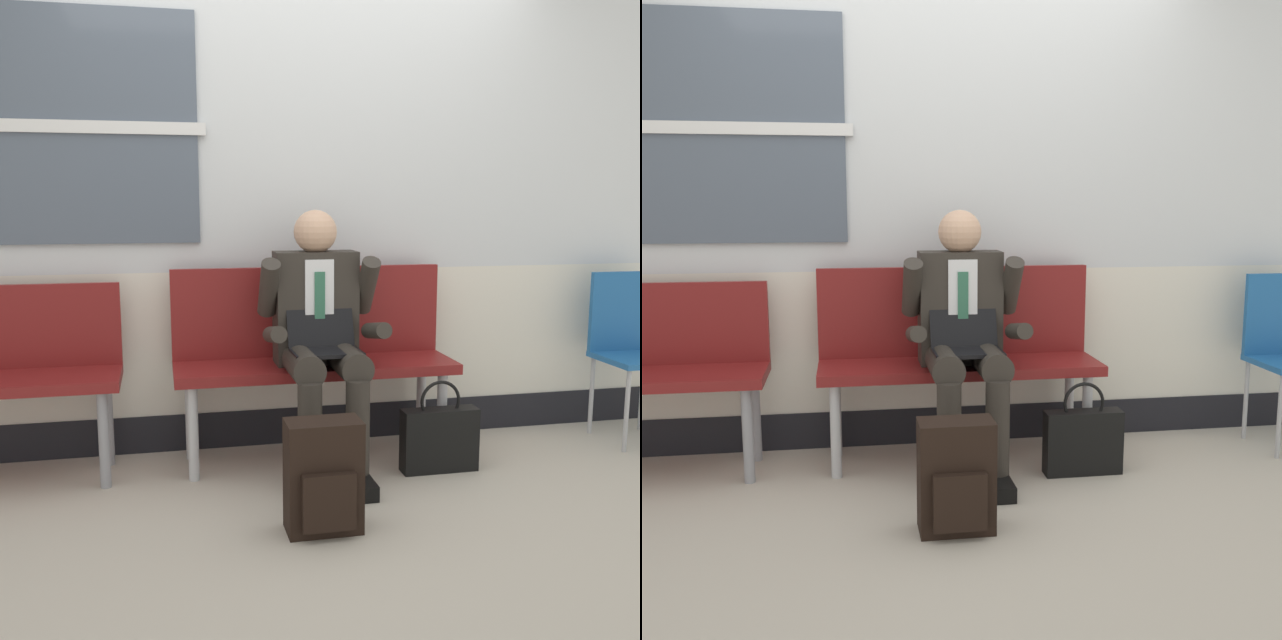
{
  "view_description": "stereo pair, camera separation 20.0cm",
  "coord_description": "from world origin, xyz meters",
  "views": [
    {
      "loc": [
        -0.7,
        -3.05,
        1.3
      ],
      "look_at": [
        0.02,
        0.24,
        0.75
      ],
      "focal_mm": 41.32,
      "sensor_mm": 36.0,
      "label": 1
    },
    {
      "loc": [
        -0.5,
        -3.09,
        1.3
      ],
      "look_at": [
        0.02,
        0.24,
        0.75
      ],
      "focal_mm": 41.32,
      "sensor_mm": 36.0,
      "label": 2
    }
  ],
  "objects": [
    {
      "name": "person_seated",
      "position": [
        0.04,
        0.31,
        0.67
      ],
      "size": [
        0.57,
        0.7,
        1.25
      ],
      "color": "#2D2823",
      "rests_on": "ground"
    },
    {
      "name": "folding_chair",
      "position": [
        1.8,
        0.45,
        0.55
      ],
      "size": [
        0.38,
        0.38,
        0.91
      ],
      "color": "#1E5999",
      "rests_on": "ground"
    },
    {
      "name": "handbag",
      "position": [
        0.59,
        0.16,
        0.16
      ],
      "size": [
        0.37,
        0.11,
        0.45
      ],
      "color": "black",
      "rests_on": "ground"
    },
    {
      "name": "ground_plane",
      "position": [
        0.0,
        0.0,
        0.0
      ],
      "size": [
        18.0,
        18.0,
        0.0
      ],
      "primitive_type": "plane",
      "color": "#B2A899"
    },
    {
      "name": "bench_with_person",
      "position": [
        0.04,
        0.52,
        0.57
      ],
      "size": [
        1.39,
        0.42,
        0.96
      ],
      "color": "maroon",
      "rests_on": "ground"
    },
    {
      "name": "station_wall",
      "position": [
        -0.02,
        0.79,
        1.42
      ],
      "size": [
        6.39,
        0.17,
        2.86
      ],
      "color": "silver",
      "rests_on": "ground"
    },
    {
      "name": "backpack",
      "position": [
        -0.1,
        -0.37,
        0.22
      ],
      "size": [
        0.3,
        0.2,
        0.45
      ],
      "color": "black",
      "rests_on": "ground"
    }
  ]
}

